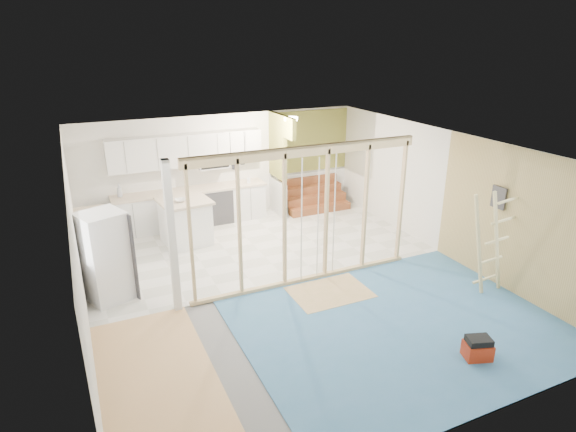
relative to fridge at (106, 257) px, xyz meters
name	(u,v)px	position (x,y,z in m)	size (l,w,h in m)	color
room	(291,219)	(3.08, -0.85, 0.50)	(7.01, 8.01, 2.61)	slate
floor_overlays	(293,281)	(3.15, -0.79, -0.79)	(7.00, 8.00, 0.03)	silver
stud_frame	(279,206)	(2.86, -0.85, 0.77)	(4.66, 0.14, 2.60)	tan
base_cabinets	(165,216)	(1.47, 2.51, -0.34)	(4.45, 2.24, 0.93)	silver
upper_cabinets	(189,151)	(2.24, 2.96, 1.02)	(3.60, 0.41, 0.85)	silver
green_partition	(302,175)	(5.13, 2.81, 0.14)	(2.25, 1.51, 2.60)	olive
pot_rack	(238,159)	(2.77, 1.04, 1.19)	(0.52, 0.52, 0.72)	black
sheathing_panel	(526,227)	(6.56, -2.85, 0.50)	(0.02, 4.00, 2.60)	tan
electrical_panel	(499,197)	(6.51, -2.25, 0.85)	(0.04, 0.30, 0.40)	#3B3B40
ceiling_light	(291,119)	(4.48, 2.15, 1.74)	(0.32, 0.32, 0.08)	#FFEABF
fridge	(106,257)	(0.00, 0.00, 0.00)	(0.91, 0.87, 1.61)	white
island	(186,222)	(1.78, 1.85, -0.30)	(1.15, 1.15, 1.02)	white
bowl	(180,200)	(1.69, 1.75, 0.25)	(0.24, 0.24, 0.06)	silver
soap_bottle_a	(119,190)	(0.58, 2.93, 0.28)	(0.12, 0.12, 0.31)	#A5ACB8
soap_bottle_b	(249,179)	(3.62, 2.75, 0.22)	(0.08, 0.08, 0.18)	silver
toolbox	(478,349)	(4.56, -3.97, -0.64)	(0.44, 0.38, 0.35)	maroon
ladder	(490,243)	(6.11, -2.57, 0.16)	(1.02, 0.12, 1.89)	#CDBF7D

